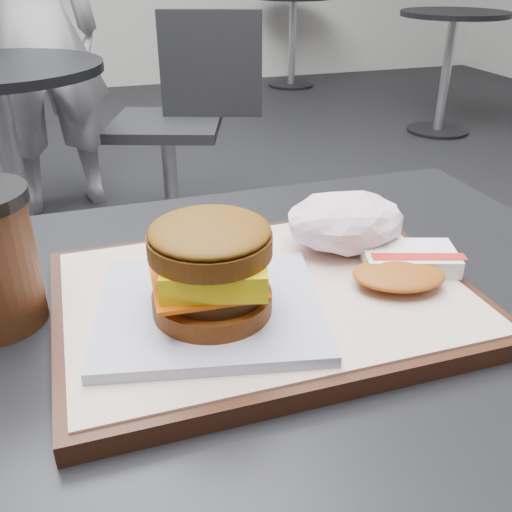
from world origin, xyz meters
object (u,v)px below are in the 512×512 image
at_px(crumpled_wrapper, 346,222).
at_px(patron, 34,31).
at_px(hash_brown, 405,265).
at_px(breakfast_sandwich, 211,278).
at_px(neighbor_chair, 182,111).
at_px(customer_table, 249,458).
at_px(neighbor_table, 4,126).
at_px(serving_tray, 265,298).

bearing_deg(crumpled_wrapper, patron, 99.13).
xyz_separation_m(crumpled_wrapper, patron, (-0.35, 2.20, -0.04)).
height_order(hash_brown, crumpled_wrapper, crumpled_wrapper).
xyz_separation_m(breakfast_sandwich, neighbor_chair, (0.33, 1.85, -0.32)).
distance_m(breakfast_sandwich, hash_brown, 0.20).
bearing_deg(hash_brown, customer_table, 176.92).
height_order(breakfast_sandwich, crumpled_wrapper, breakfast_sandwich).
xyz_separation_m(hash_brown, neighbor_chair, (0.14, 1.84, -0.29)).
relative_size(crumpled_wrapper, neighbor_table, 0.17).
height_order(breakfast_sandwich, hash_brown, breakfast_sandwich).
height_order(customer_table, breakfast_sandwich, breakfast_sandwich).
bearing_deg(neighbor_table, breakfast_sandwich, -79.45).
relative_size(serving_tray, neighbor_chair, 0.43).
bearing_deg(crumpled_wrapper, neighbor_chair, 84.63).
bearing_deg(patron, crumpled_wrapper, 87.55).
xyz_separation_m(serving_tray, crumpled_wrapper, (0.11, 0.06, 0.04)).
relative_size(customer_table, hash_brown, 6.11).
relative_size(serving_tray, patron, 0.24).
bearing_deg(breakfast_sandwich, hash_brown, 4.12).
xyz_separation_m(customer_table, breakfast_sandwich, (-0.04, -0.02, 0.24)).
bearing_deg(customer_table, hash_brown, -3.08).
bearing_deg(patron, customer_table, 84.12).
distance_m(customer_table, serving_tray, 0.20).
relative_size(hash_brown, neighbor_table, 0.17).
distance_m(serving_tray, hash_brown, 0.14).
height_order(neighbor_table, patron, patron).
bearing_deg(patron, neighbor_table, 67.10).
height_order(serving_tray, breakfast_sandwich, breakfast_sandwich).
bearing_deg(serving_tray, neighbor_chair, 81.44).
height_order(crumpled_wrapper, neighbor_chair, neighbor_chair).
distance_m(customer_table, hash_brown, 0.27).
bearing_deg(hash_brown, neighbor_table, 106.94).
height_order(neighbor_chair, patron, patron).
distance_m(serving_tray, breakfast_sandwich, 0.08).
distance_m(breakfast_sandwich, neighbor_chair, 1.91).
relative_size(crumpled_wrapper, patron, 0.08).
xyz_separation_m(breakfast_sandwich, hash_brown, (0.19, 0.01, -0.03)).
distance_m(serving_tray, neighbor_chair, 1.86).
bearing_deg(hash_brown, patron, 99.51).
relative_size(hash_brown, neighbor_chair, 0.15).
bearing_deg(customer_table, patron, 95.70).
bearing_deg(serving_tray, customer_table, -157.57).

